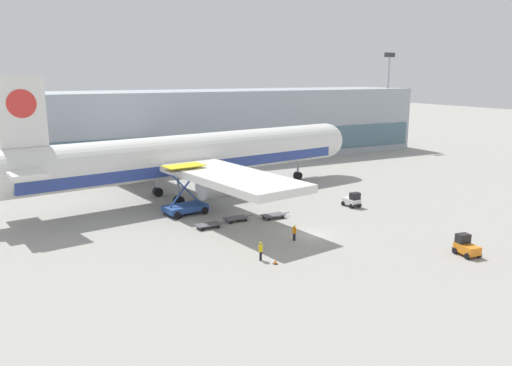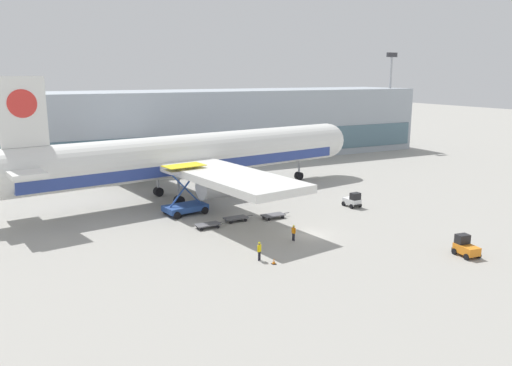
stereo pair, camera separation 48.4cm
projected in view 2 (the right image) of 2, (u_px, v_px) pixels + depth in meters
ground_plane at (310, 235)px, 54.54m from camera, size 400.00×400.00×0.00m
terminal_building at (218, 124)px, 103.62m from camera, size 90.00×18.20×14.00m
light_mast at (390, 93)px, 115.92m from camera, size 2.80×0.50×22.05m
airplane_main at (189, 157)px, 70.05m from camera, size 57.78×48.66×17.00m
scissor_lift_loader at (185, 196)px, 62.30m from camera, size 5.61×4.07×6.21m
baggage_tug_foreground at (465, 247)px, 48.10m from camera, size 1.89×2.60×2.00m
baggage_tug_mid at (353, 200)px, 65.84m from camera, size 1.73×2.51×2.00m
baggage_dolly_lead at (208, 225)px, 56.91m from camera, size 3.72×1.59×0.48m
baggage_dolly_second at (236, 218)px, 59.51m from camera, size 3.72×1.59×0.48m
baggage_dolly_third at (273, 215)px, 60.72m from camera, size 3.72×1.59×0.48m
ground_crew_near at (259, 249)px, 46.79m from camera, size 0.51×0.37×1.85m
ground_crew_far at (294, 232)px, 52.40m from camera, size 0.30×0.55×1.71m
traffic_cone_near at (274, 261)px, 46.08m from camera, size 0.40×0.40×0.54m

